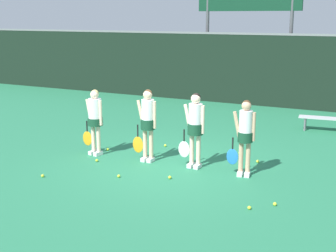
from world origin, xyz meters
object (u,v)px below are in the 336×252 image
player_3 (245,132)px  tennis_ball_2 (119,176)px  player_2 (195,124)px  scoreboard (249,4)px  player_1 (148,120)px  player_0 (95,117)px  tennis_ball_4 (170,177)px  tennis_ball_3 (258,161)px  tennis_ball_0 (43,176)px  tennis_ball_1 (275,204)px  tennis_ball_6 (249,208)px  tennis_ball_9 (108,149)px  tennis_ball_7 (97,160)px  tennis_ball_8 (165,145)px  tennis_ball_5 (240,153)px  tennis_ball_10 (93,141)px

player_3 → tennis_ball_2: 2.87m
player_2 → tennis_ball_2: (-1.18, -1.38, -0.99)m
scoreboard → player_1: 9.47m
player_0 → tennis_ball_4: 2.75m
tennis_ball_3 → player_1: bearing=-156.6°
player_1 → tennis_ball_2: bearing=-90.7°
player_3 → tennis_ball_0: player_3 is taller
tennis_ball_4 → tennis_ball_1: bearing=-10.5°
player_1 → tennis_ball_6: size_ratio=25.18×
tennis_ball_4 → tennis_ball_9: bearing=153.3°
tennis_ball_7 → tennis_ball_1: bearing=-9.3°
tennis_ball_2 → player_0: bearing=139.9°
player_3 → tennis_ball_3: bearing=78.9°
tennis_ball_0 → tennis_ball_4: bearing=24.6°
scoreboard → tennis_ball_3: scoreboard is taller
tennis_ball_8 → player_3: bearing=-26.5°
player_0 → tennis_ball_6: player_0 is taller
tennis_ball_5 → tennis_ball_1: bearing=-60.6°
player_0 → tennis_ball_4: player_0 is taller
player_3 → tennis_ball_0: (-3.84, -2.07, -0.94)m
player_2 → tennis_ball_3: player_2 is taller
tennis_ball_6 → tennis_ball_4: bearing=158.0°
tennis_ball_6 → tennis_ball_5: bearing=111.0°
player_1 → tennis_ball_1: player_1 is taller
player_1 → tennis_ball_4: size_ratio=24.75×
tennis_ball_1 → tennis_ball_2: (-3.39, 0.02, -0.00)m
tennis_ball_2 → tennis_ball_10: bearing=136.2°
player_0 → tennis_ball_7: bearing=-43.9°
tennis_ball_1 → tennis_ball_10: size_ratio=1.04×
player_3 → tennis_ball_0: 4.46m
tennis_ball_7 → player_2: bearing=16.5°
tennis_ball_9 → tennis_ball_10: bearing=149.7°
tennis_ball_3 → tennis_ball_5: tennis_ball_3 is taller
tennis_ball_3 → tennis_ball_4: tennis_ball_3 is taller
player_2 → tennis_ball_2: bearing=-128.4°
tennis_ball_1 → tennis_ball_3: (-1.01, 2.38, 0.00)m
tennis_ball_4 → tennis_ball_5: (0.76, 2.42, -0.00)m
tennis_ball_4 → tennis_ball_8: tennis_ball_4 is taller
player_2 → tennis_ball_0: player_2 is taller
tennis_ball_1 → tennis_ball_6: size_ratio=1.00×
player_0 → player_2: (2.62, 0.17, 0.05)m
tennis_ball_3 → tennis_ball_7: size_ratio=1.10×
tennis_ball_0 → tennis_ball_9: 2.35m
tennis_ball_0 → tennis_ball_9: bearing=87.5°
tennis_ball_2 → tennis_ball_10: same height
player_1 → tennis_ball_10: player_1 is taller
tennis_ball_1 → tennis_ball_4: bearing=169.5°
tennis_ball_0 → tennis_ball_3: bearing=38.6°
tennis_ball_6 → tennis_ball_0: bearing=-175.8°
tennis_ball_0 → player_1: bearing=54.4°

